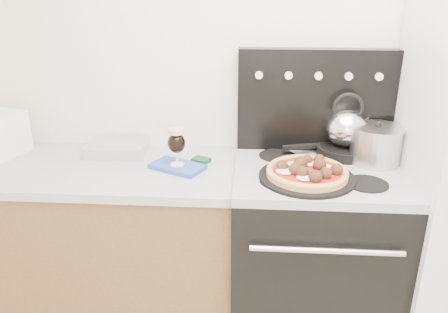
# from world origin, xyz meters

# --- Properties ---
(room_shell) EXTENTS (3.52, 3.01, 2.52)m
(room_shell) POSITION_xyz_m (0.00, 0.29, 1.25)
(room_shell) COLOR beige
(room_shell) RESTS_ON ground
(base_cabinet) EXTENTS (1.45, 0.60, 0.86)m
(base_cabinet) POSITION_xyz_m (-1.02, 1.20, 0.43)
(base_cabinet) COLOR brown
(base_cabinet) RESTS_ON ground
(countertop) EXTENTS (1.48, 0.63, 0.04)m
(countertop) POSITION_xyz_m (-1.02, 1.20, 0.88)
(countertop) COLOR #B2B1B7
(countertop) RESTS_ON base_cabinet
(stove_body) EXTENTS (0.76, 0.65, 0.88)m
(stove_body) POSITION_xyz_m (0.08, 1.18, 0.44)
(stove_body) COLOR black
(stove_body) RESTS_ON ground
(cooktop) EXTENTS (0.76, 0.65, 0.04)m
(cooktop) POSITION_xyz_m (0.08, 1.18, 0.90)
(cooktop) COLOR #ADADB2
(cooktop) RESTS_ON stove_body
(backguard) EXTENTS (0.76, 0.08, 0.50)m
(backguard) POSITION_xyz_m (0.08, 1.45, 1.17)
(backguard) COLOR black
(backguard) RESTS_ON cooktop
(foil_sheet) EXTENTS (0.30, 0.22, 0.06)m
(foil_sheet) POSITION_xyz_m (-0.91, 1.36, 0.93)
(foil_sheet) COLOR white
(foil_sheet) RESTS_ON countertop
(oven_mitt) EXTENTS (0.28, 0.24, 0.02)m
(oven_mitt) POSITION_xyz_m (-0.57, 1.18, 0.91)
(oven_mitt) COLOR #2F51AD
(oven_mitt) RESTS_ON countertop
(beer_glass) EXTENTS (0.09, 0.09, 0.18)m
(beer_glass) POSITION_xyz_m (-0.57, 1.18, 1.01)
(beer_glass) COLOR black
(beer_glass) RESTS_ON oven_mitt
(pizza_pan) EXTENTS (0.48, 0.48, 0.01)m
(pizza_pan) POSITION_xyz_m (0.01, 1.07, 0.93)
(pizza_pan) COLOR black
(pizza_pan) RESTS_ON cooktop
(pizza) EXTENTS (0.44, 0.44, 0.05)m
(pizza) POSITION_xyz_m (0.01, 1.07, 0.96)
(pizza) COLOR #E1B86D
(pizza) RESTS_ON pizza_pan
(skillet) EXTENTS (0.32, 0.32, 0.05)m
(skillet) POSITION_xyz_m (0.22, 1.36, 0.94)
(skillet) COLOR black
(skillet) RESTS_ON cooktop
(tea_kettle) EXTENTS (0.24, 0.24, 0.22)m
(tea_kettle) POSITION_xyz_m (0.22, 1.36, 1.08)
(tea_kettle) COLOR silver
(tea_kettle) RESTS_ON skillet
(stock_pot) EXTENTS (0.24, 0.24, 0.17)m
(stock_pot) POSITION_xyz_m (0.35, 1.27, 1.00)
(stock_pot) COLOR silver
(stock_pot) RESTS_ON cooktop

